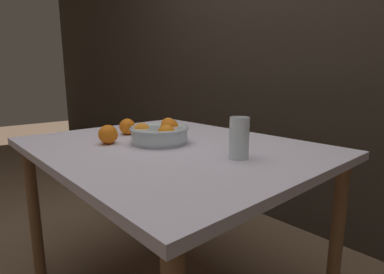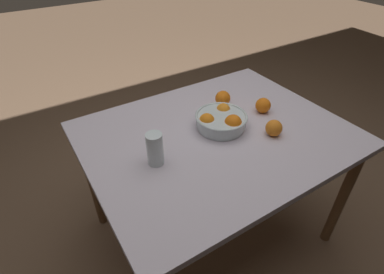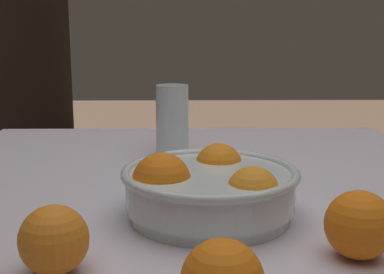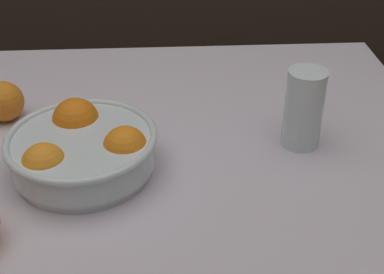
{
  "view_description": "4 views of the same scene",
  "coord_description": "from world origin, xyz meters",
  "px_view_note": "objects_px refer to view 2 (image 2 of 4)",
  "views": [
    {
      "loc": [
        0.93,
        -0.72,
        0.97
      ],
      "look_at": [
        0.14,
        -0.01,
        0.76
      ],
      "focal_mm": 28.0,
      "sensor_mm": 36.0,
      "label": 1
    },
    {
      "loc": [
        0.68,
        0.87,
        1.5
      ],
      "look_at": [
        0.15,
        0.02,
        0.76
      ],
      "focal_mm": 28.0,
      "sensor_mm": 36.0,
      "label": 2
    },
    {
      "loc": [
        -0.72,
        0.01,
        0.96
      ],
      "look_at": [
        0.11,
        -0.0,
        0.78
      ],
      "focal_mm": 50.0,
      "sensor_mm": 36.0,
      "label": 3
    },
    {
      "loc": [
        0.09,
        -0.73,
        1.22
      ],
      "look_at": [
        0.13,
        -0.02,
        0.76
      ],
      "focal_mm": 50.0,
      "sensor_mm": 36.0,
      "label": 4
    }
  ],
  "objects_px": {
    "juice_glass": "(155,151)",
    "orange_loose_front": "(223,98)",
    "fruit_bowl": "(221,120)",
    "orange_loose_aside": "(274,128)",
    "orange_loose_near_bowl": "(263,105)"
  },
  "relations": [
    {
      "from": "orange_loose_near_bowl",
      "to": "orange_loose_aside",
      "type": "height_order",
      "value": "same"
    },
    {
      "from": "fruit_bowl",
      "to": "juice_glass",
      "type": "height_order",
      "value": "juice_glass"
    },
    {
      "from": "orange_loose_front",
      "to": "fruit_bowl",
      "type": "bearing_deg",
      "value": 51.11
    },
    {
      "from": "juice_glass",
      "to": "orange_loose_near_bowl",
      "type": "xyz_separation_m",
      "value": [
        -0.62,
        -0.06,
        -0.02
      ]
    },
    {
      "from": "juice_glass",
      "to": "orange_loose_front",
      "type": "bearing_deg",
      "value": -156.12
    },
    {
      "from": "orange_loose_aside",
      "to": "orange_loose_front",
      "type": "bearing_deg",
      "value": -84.19
    },
    {
      "from": "fruit_bowl",
      "to": "orange_loose_aside",
      "type": "xyz_separation_m",
      "value": [
        -0.16,
        0.17,
        -0.0
      ]
    },
    {
      "from": "juice_glass",
      "to": "orange_loose_aside",
      "type": "distance_m",
      "value": 0.54
    },
    {
      "from": "fruit_bowl",
      "to": "juice_glass",
      "type": "relative_size",
      "value": 1.73
    },
    {
      "from": "orange_loose_near_bowl",
      "to": "orange_loose_front",
      "type": "height_order",
      "value": "orange_loose_front"
    },
    {
      "from": "juice_glass",
      "to": "orange_loose_front",
      "type": "xyz_separation_m",
      "value": [
        -0.49,
        -0.22,
        -0.02
      ]
    },
    {
      "from": "orange_loose_front",
      "to": "orange_loose_aside",
      "type": "bearing_deg",
      "value": 95.81
    },
    {
      "from": "juice_glass",
      "to": "orange_loose_aside",
      "type": "relative_size",
      "value": 1.86
    },
    {
      "from": "fruit_bowl",
      "to": "orange_loose_near_bowl",
      "type": "bearing_deg",
      "value": -179.92
    },
    {
      "from": "fruit_bowl",
      "to": "orange_loose_aside",
      "type": "bearing_deg",
      "value": 134.13
    }
  ]
}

